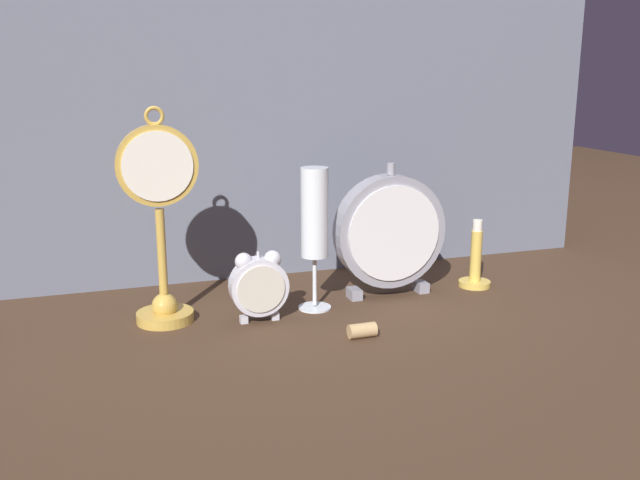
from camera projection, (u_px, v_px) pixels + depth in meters
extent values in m
plane|color=#422D1E|center=(336.00, 330.00, 1.10)|extent=(4.00, 4.00, 0.00)
cube|color=slate|center=(278.00, 91.00, 1.31)|extent=(1.31, 0.01, 0.70)
cylinder|color=gold|center=(165.00, 316.00, 1.13)|extent=(0.09, 0.09, 0.02)
sphere|color=gold|center=(165.00, 306.00, 1.13)|extent=(0.04, 0.04, 0.04)
cylinder|color=gold|center=(162.00, 261.00, 1.11)|extent=(0.01, 0.01, 0.17)
cylinder|color=gold|center=(157.00, 166.00, 1.07)|extent=(0.12, 0.02, 0.12)
cylinder|color=silver|center=(158.00, 166.00, 1.07)|extent=(0.11, 0.00, 0.11)
torus|color=gold|center=(154.00, 116.00, 1.06)|extent=(0.03, 0.01, 0.03)
cube|color=silver|center=(244.00, 319.00, 1.13)|extent=(0.01, 0.01, 0.01)
cube|color=silver|center=(275.00, 316.00, 1.14)|extent=(0.01, 0.01, 0.01)
cylinder|color=silver|center=(259.00, 286.00, 1.12)|extent=(0.09, 0.03, 0.09)
cylinder|color=beige|center=(261.00, 289.00, 1.11)|extent=(0.08, 0.00, 0.08)
sphere|color=silver|center=(244.00, 262.00, 1.10)|extent=(0.03, 0.03, 0.03)
sphere|color=silver|center=(272.00, 259.00, 1.12)|extent=(0.03, 0.03, 0.03)
cylinder|color=silver|center=(258.00, 257.00, 1.11)|extent=(0.00, 0.00, 0.02)
cube|color=gray|center=(354.00, 294.00, 1.24)|extent=(0.02, 0.03, 0.02)
cube|color=gray|center=(421.00, 287.00, 1.28)|extent=(0.02, 0.03, 0.02)
cylinder|color=gray|center=(390.00, 231.00, 1.24)|extent=(0.20, 0.04, 0.20)
cylinder|color=silver|center=(394.00, 234.00, 1.22)|extent=(0.17, 0.00, 0.17)
cylinder|color=gray|center=(391.00, 169.00, 1.21)|extent=(0.01, 0.01, 0.02)
cylinder|color=silver|center=(314.00, 307.00, 1.19)|extent=(0.06, 0.06, 0.01)
cylinder|color=silver|center=(314.00, 281.00, 1.18)|extent=(0.01, 0.01, 0.08)
cylinder|color=white|center=(314.00, 213.00, 1.16)|extent=(0.05, 0.05, 0.15)
cylinder|color=beige|center=(314.00, 228.00, 1.16)|extent=(0.04, 0.04, 0.10)
cylinder|color=gold|center=(474.00, 283.00, 1.31)|extent=(0.06, 0.06, 0.01)
cylinder|color=gold|center=(476.00, 256.00, 1.30)|extent=(0.02, 0.02, 0.09)
cylinder|color=silver|center=(478.00, 225.00, 1.29)|extent=(0.02, 0.02, 0.02)
cylinder|color=tan|center=(362.00, 330.00, 1.06)|extent=(0.04, 0.02, 0.02)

